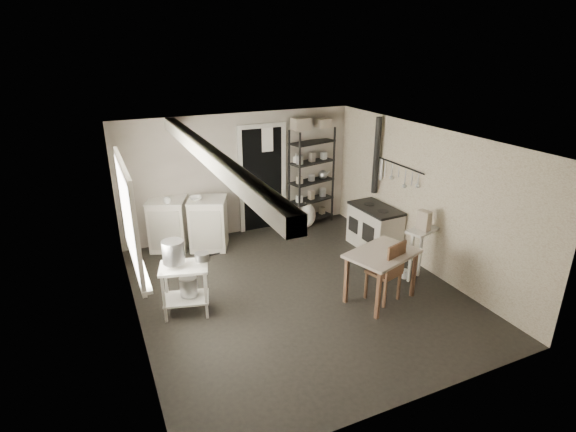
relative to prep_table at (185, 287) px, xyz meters
name	(u,v)px	position (x,y,z in m)	size (l,w,h in m)	color
floor	(296,291)	(1.61, -0.10, -0.40)	(5.00, 5.00, 0.00)	black
ceiling	(297,139)	(1.61, -0.10, 1.90)	(5.00, 5.00, 0.00)	white
wall_back	(240,175)	(1.61, 2.40, 0.75)	(4.50, 0.02, 2.30)	#AB9F92
wall_front	(412,310)	(1.61, -2.60, 0.75)	(4.50, 0.02, 2.30)	#AB9F92
wall_left	(130,248)	(-0.64, -0.10, 0.75)	(0.02, 5.00, 2.30)	#AB9F92
wall_right	(423,198)	(3.86, -0.10, 0.75)	(0.02, 5.00, 2.30)	#AB9F92
window	(127,216)	(-0.61, 0.10, 1.10)	(0.12, 1.76, 1.28)	silver
doorway	(263,180)	(2.06, 2.37, 0.60)	(0.96, 0.10, 2.08)	silver
ceiling_beam	(209,155)	(0.41, -0.10, 1.80)	(0.18, 5.00, 0.18)	silver
wallpaper_panel	(423,198)	(3.85, -0.10, 0.75)	(0.01, 5.00, 2.30)	beige
utensil_rail	(399,165)	(3.80, 0.50, 1.15)	(0.06, 1.20, 0.44)	silver
prep_table	(185,287)	(0.00, 0.00, 0.00)	(0.63, 0.45, 0.72)	silver
stockpot	(173,252)	(-0.11, 0.02, 0.54)	(0.28, 0.28, 0.31)	silver
saucepan	(202,257)	(0.24, -0.09, 0.45)	(0.19, 0.19, 0.10)	silver
bucket	(188,286)	(0.05, 0.03, -0.02)	(0.24, 0.24, 0.26)	silver
base_cabinets	(189,224)	(0.52, 2.08, 0.06)	(1.41, 0.60, 0.93)	beige
mixing_bowl	(196,198)	(0.66, 1.97, 0.55)	(0.28, 0.28, 0.07)	white
counter_cup	(167,201)	(0.18, 1.98, 0.57)	(0.13, 0.13, 0.10)	white
shelf_rack	(311,179)	(3.04, 2.20, 0.55)	(0.92, 0.36, 1.95)	black
shelf_jar	(296,160)	(2.71, 2.25, 0.96)	(0.08, 0.08, 0.18)	white
storage_box_a	(301,126)	(2.78, 2.18, 1.61)	(0.32, 0.28, 0.22)	#BDAE98
storage_box_b	(323,125)	(3.28, 2.23, 1.59)	(0.26, 0.24, 0.17)	#BDAE98
stove	(375,225)	(3.53, 0.69, 0.04)	(0.55, 0.99, 0.78)	beige
stovepipe	(377,156)	(3.75, 1.08, 1.19)	(0.12, 0.12, 1.54)	black
side_ledge	(420,252)	(3.56, -0.49, 0.03)	(0.53, 0.28, 0.81)	silver
oats_box	(424,217)	(3.56, -0.50, 0.61)	(0.12, 0.20, 0.30)	#BDAE98
work_table	(381,276)	(2.61, -0.80, -0.02)	(0.99, 0.69, 0.75)	#BEB1A2
table_cup	(400,249)	(2.81, -0.91, 0.40)	(0.09, 0.09, 0.09)	white
chair	(384,269)	(2.65, -0.81, 0.08)	(0.39, 0.41, 0.94)	brown
flour_sack	(305,216)	(2.82, 2.04, -0.16)	(0.44, 0.37, 0.53)	white
floor_crock	(405,274)	(3.34, -0.45, -0.33)	(0.11, 0.11, 0.14)	white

